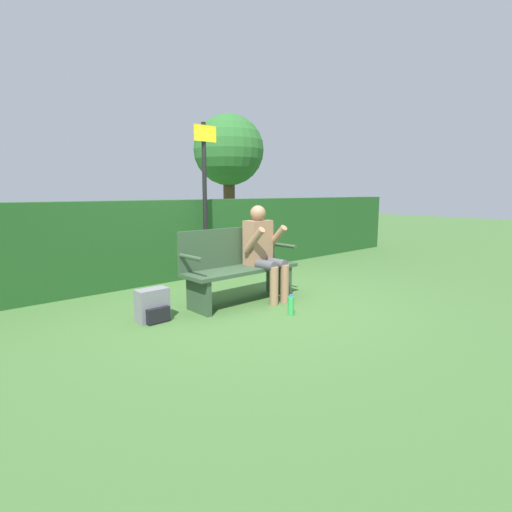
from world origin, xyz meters
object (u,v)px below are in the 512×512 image
Objects in this scene: park_bench at (238,266)px; tree at (229,152)px; backpack at (153,306)px; signpost at (205,192)px; water_bottle at (291,305)px; person_seated at (263,248)px.

tree reaches higher than park_bench.
signpost reaches higher than backpack.
signpost is (1.70, 1.39, 1.24)m from backpack.
tree is at bearing 52.49° from park_bench.
park_bench is 0.44× the size of tree.
signpost is at bearing 79.42° from water_bottle.
park_bench is 1.78m from signpost.
signpost is at bearing 39.31° from backpack.
tree is (3.47, 3.75, 1.11)m from signpost.
tree is (5.17, 5.15, 2.35)m from backpack.
person_seated reaches higher than water_bottle.
person_seated is at bearing -20.91° from park_bench.
backpack is at bearing 178.94° from park_bench.
backpack is 1.55m from water_bottle.
backpack is at bearing 174.59° from person_seated.
park_bench is 1.24m from backpack.
water_bottle is 0.07× the size of tree.
signpost is (0.18, 1.54, 0.73)m from person_seated.
backpack is 0.15× the size of signpost.
tree reaches higher than person_seated.
park_bench is 6.83m from tree.
water_bottle is at bearing -34.59° from backpack.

